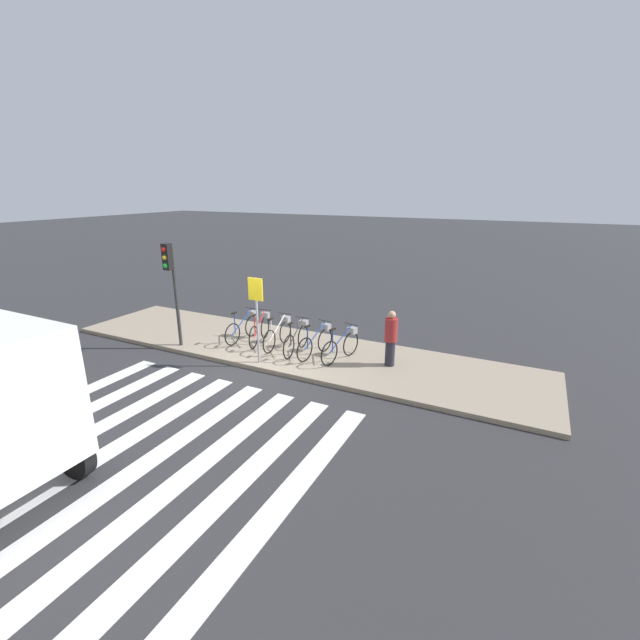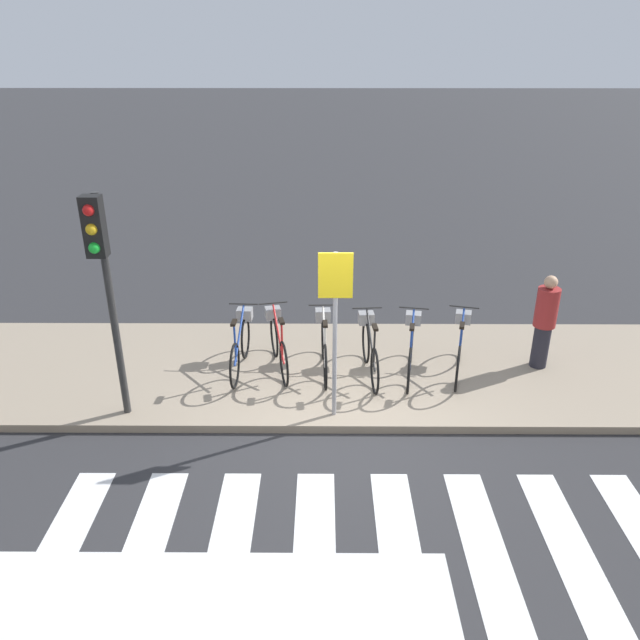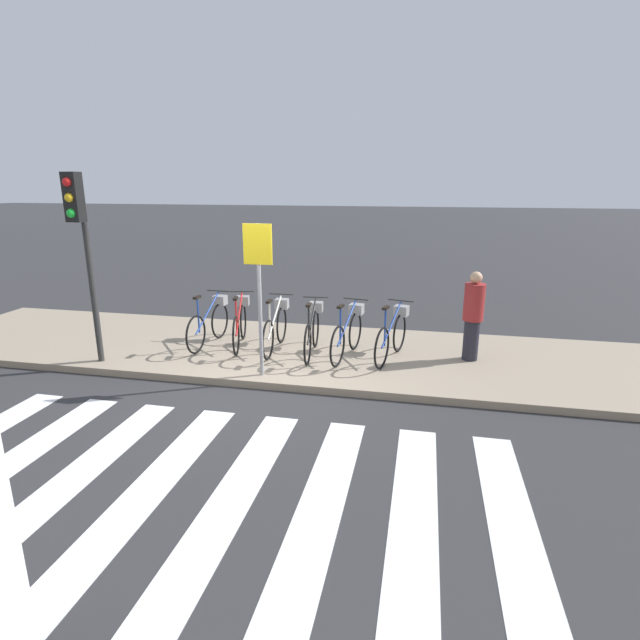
{
  "view_description": "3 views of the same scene",
  "coord_description": "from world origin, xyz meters",
  "px_view_note": "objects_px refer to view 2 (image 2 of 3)",
  "views": [
    {
      "loc": [
        6.19,
        -8.69,
        4.75
      ],
      "look_at": [
        1.08,
        1.48,
        1.19
      ],
      "focal_mm": 24.0,
      "sensor_mm": 36.0,
      "label": 1
    },
    {
      "loc": [
        -0.36,
        -7.06,
        4.94
      ],
      "look_at": [
        -0.41,
        0.97,
        1.26
      ],
      "focal_mm": 35.0,
      "sensor_mm": 36.0,
      "label": 2
    },
    {
      "loc": [
        2.21,
        -6.75,
        3.07
      ],
      "look_at": [
        0.56,
        1.1,
        0.85
      ],
      "focal_mm": 28.0,
      "sensor_mm": 36.0,
      "label": 3
    }
  ],
  "objects_px": {
    "parked_bicycle_0": "(241,343)",
    "parked_bicycle_5": "(460,346)",
    "pedestrian": "(545,320)",
    "parked_bicycle_2": "(324,344)",
    "sign_post": "(335,309)",
    "parked_bicycle_1": "(278,341)",
    "parked_bicycle_4": "(411,347)",
    "traffic_light": "(102,263)",
    "parked_bicycle_3": "(369,347)"
  },
  "relations": [
    {
      "from": "parked_bicycle_1",
      "to": "sign_post",
      "type": "relative_size",
      "value": 0.68
    },
    {
      "from": "parked_bicycle_4",
      "to": "sign_post",
      "type": "bearing_deg",
      "value": -135.34
    },
    {
      "from": "sign_post",
      "to": "pedestrian",
      "type": "bearing_deg",
      "value": 23.55
    },
    {
      "from": "parked_bicycle_3",
      "to": "parked_bicycle_4",
      "type": "bearing_deg",
      "value": 0.44
    },
    {
      "from": "pedestrian",
      "to": "parked_bicycle_1",
      "type": "bearing_deg",
      "value": -179.3
    },
    {
      "from": "parked_bicycle_2",
      "to": "parked_bicycle_5",
      "type": "distance_m",
      "value": 2.11
    },
    {
      "from": "parked_bicycle_3",
      "to": "parked_bicycle_5",
      "type": "distance_m",
      "value": 1.41
    },
    {
      "from": "pedestrian",
      "to": "traffic_light",
      "type": "relative_size",
      "value": 0.49
    },
    {
      "from": "parked_bicycle_2",
      "to": "parked_bicycle_5",
      "type": "height_order",
      "value": "same"
    },
    {
      "from": "parked_bicycle_1",
      "to": "sign_post",
      "type": "height_order",
      "value": "sign_post"
    },
    {
      "from": "parked_bicycle_4",
      "to": "traffic_light",
      "type": "relative_size",
      "value": 0.53
    },
    {
      "from": "parked_bicycle_4",
      "to": "pedestrian",
      "type": "xyz_separation_m",
      "value": [
        2.08,
        0.24,
        0.35
      ]
    },
    {
      "from": "parked_bicycle_4",
      "to": "parked_bicycle_5",
      "type": "xyz_separation_m",
      "value": [
        0.76,
        0.05,
        0.0
      ]
    },
    {
      "from": "parked_bicycle_5",
      "to": "traffic_light",
      "type": "xyz_separation_m",
      "value": [
        -4.86,
        -1.29,
        1.8
      ]
    },
    {
      "from": "parked_bicycle_1",
      "to": "parked_bicycle_2",
      "type": "distance_m",
      "value": 0.73
    },
    {
      "from": "parked_bicycle_5",
      "to": "traffic_light",
      "type": "relative_size",
      "value": 0.52
    },
    {
      "from": "parked_bicycle_2",
      "to": "pedestrian",
      "type": "bearing_deg",
      "value": 2.26
    },
    {
      "from": "traffic_light",
      "to": "sign_post",
      "type": "relative_size",
      "value": 1.31
    },
    {
      "from": "parked_bicycle_0",
      "to": "pedestrian",
      "type": "height_order",
      "value": "pedestrian"
    },
    {
      "from": "traffic_light",
      "to": "parked_bicycle_1",
      "type": "bearing_deg",
      "value": 35.19
    },
    {
      "from": "parked_bicycle_4",
      "to": "parked_bicycle_5",
      "type": "bearing_deg",
      "value": 3.92
    },
    {
      "from": "parked_bicycle_3",
      "to": "parked_bicycle_5",
      "type": "xyz_separation_m",
      "value": [
        1.4,
        0.06,
        0.0
      ]
    },
    {
      "from": "parked_bicycle_2",
      "to": "parked_bicycle_0",
      "type": "bearing_deg",
      "value": 178.47
    },
    {
      "from": "parked_bicycle_4",
      "to": "parked_bicycle_5",
      "type": "height_order",
      "value": "same"
    },
    {
      "from": "parked_bicycle_0",
      "to": "parked_bicycle_5",
      "type": "distance_m",
      "value": 3.4
    },
    {
      "from": "parked_bicycle_1",
      "to": "parked_bicycle_3",
      "type": "distance_m",
      "value": 1.44
    },
    {
      "from": "parked_bicycle_0",
      "to": "parked_bicycle_3",
      "type": "xyz_separation_m",
      "value": [
        2.0,
        -0.15,
        0.0
      ]
    },
    {
      "from": "traffic_light",
      "to": "parked_bicycle_5",
      "type": "bearing_deg",
      "value": 14.91
    },
    {
      "from": "sign_post",
      "to": "parked_bicycle_1",
      "type": "bearing_deg",
      "value": 122.15
    },
    {
      "from": "parked_bicycle_5",
      "to": "parked_bicycle_2",
      "type": "bearing_deg",
      "value": 178.48
    },
    {
      "from": "parked_bicycle_2",
      "to": "parked_bicycle_4",
      "type": "relative_size",
      "value": 1.01
    },
    {
      "from": "parked_bicycle_2",
      "to": "parked_bicycle_3",
      "type": "xyz_separation_m",
      "value": [
        0.7,
        -0.11,
        0.0
      ]
    },
    {
      "from": "parked_bicycle_2",
      "to": "parked_bicycle_3",
      "type": "bearing_deg",
      "value": -9.18
    },
    {
      "from": "parked_bicycle_0",
      "to": "traffic_light",
      "type": "relative_size",
      "value": 0.53
    },
    {
      "from": "parked_bicycle_0",
      "to": "parked_bicycle_5",
      "type": "xyz_separation_m",
      "value": [
        3.4,
        -0.09,
        0.0
      ]
    },
    {
      "from": "parked_bicycle_0",
      "to": "pedestrian",
      "type": "distance_m",
      "value": 4.73
    },
    {
      "from": "parked_bicycle_3",
      "to": "traffic_light",
      "type": "xyz_separation_m",
      "value": [
        -3.46,
        -1.24,
        1.8
      ]
    },
    {
      "from": "parked_bicycle_0",
      "to": "parked_bicycle_4",
      "type": "distance_m",
      "value": 2.64
    },
    {
      "from": "parked_bicycle_0",
      "to": "parked_bicycle_1",
      "type": "height_order",
      "value": "same"
    },
    {
      "from": "parked_bicycle_5",
      "to": "sign_post",
      "type": "relative_size",
      "value": 0.68
    },
    {
      "from": "traffic_light",
      "to": "sign_post",
      "type": "bearing_deg",
      "value": 1.13
    },
    {
      "from": "parked_bicycle_0",
      "to": "parked_bicycle_5",
      "type": "bearing_deg",
      "value": -1.52
    },
    {
      "from": "parked_bicycle_0",
      "to": "traffic_light",
      "type": "distance_m",
      "value": 2.7
    },
    {
      "from": "parked_bicycle_2",
      "to": "sign_post",
      "type": "relative_size",
      "value": 0.7
    },
    {
      "from": "parked_bicycle_0",
      "to": "parked_bicycle_1",
      "type": "xyz_separation_m",
      "value": [
        0.57,
        0.05,
        0.0
      ]
    },
    {
      "from": "parked_bicycle_5",
      "to": "pedestrian",
      "type": "bearing_deg",
      "value": 8.26
    },
    {
      "from": "parked_bicycle_3",
      "to": "parked_bicycle_2",
      "type": "bearing_deg",
      "value": 170.82
    },
    {
      "from": "parked_bicycle_3",
      "to": "pedestrian",
      "type": "distance_m",
      "value": 2.75
    },
    {
      "from": "parked_bicycle_1",
      "to": "parked_bicycle_3",
      "type": "xyz_separation_m",
      "value": [
        1.42,
        -0.2,
        0.0
      ]
    },
    {
      "from": "parked_bicycle_2",
      "to": "sign_post",
      "type": "bearing_deg",
      "value": -83.75
    }
  ]
}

